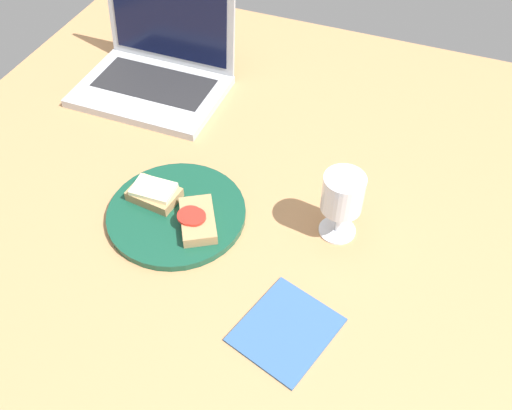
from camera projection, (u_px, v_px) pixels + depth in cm
name	position (u px, v px, depth cm)	size (l,w,h in cm)	color
wooden_table	(243.00, 215.00, 109.07)	(140.00, 140.00, 3.00)	#B27F51
plate	(177.00, 213.00, 106.43)	(25.90, 25.90, 1.42)	#144733
sandwich_with_cheese	(154.00, 193.00, 107.13)	(9.81, 7.17, 2.91)	#A88456
sandwich_with_tomato	(197.00, 220.00, 102.75)	(10.51, 12.07, 2.69)	#A88456
wine_glass	(343.00, 196.00, 97.58)	(7.30, 7.30, 13.54)	white
laptop	(156.00, 69.00, 131.62)	(32.85, 25.72, 23.34)	#ADAFB5
napkin	(286.00, 330.00, 90.33)	(13.32, 15.23, 0.40)	#33598C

